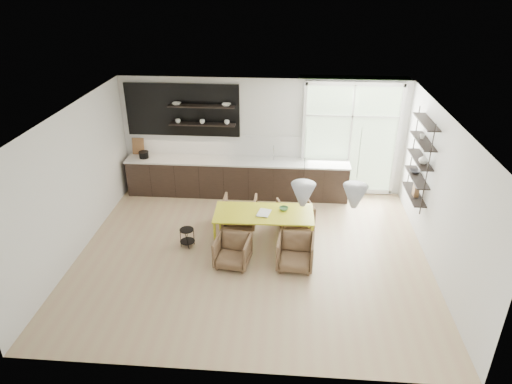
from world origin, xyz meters
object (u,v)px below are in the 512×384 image
armchair_back_left (240,212)px  armchair_front_right (295,252)px  armchair_front_left (233,251)px  dining_table (264,215)px  armchair_back_right (295,215)px  wire_stool (187,235)px

armchair_back_left → armchair_front_right: size_ratio=1.06×
armchair_front_left → dining_table: bearing=62.5°
dining_table → armchair_back_right: dining_table is taller
wire_stool → armchair_front_left: bearing=-29.4°
armchair_front_left → armchair_back_left: bearing=98.7°
armchair_front_right → wire_stool: bearing=170.2°
armchair_back_left → armchair_front_right: armchair_back_left is taller
wire_stool → armchair_back_right: bearing=21.6°
dining_table → armchair_front_left: size_ratio=3.06×
armchair_front_right → armchair_back_right: bearing=94.5°
dining_table → armchair_front_left: (-0.55, -0.79, -0.38)m
armchair_front_left → armchair_front_right: bearing=8.8°
dining_table → armchair_back_right: bearing=44.6°
wire_stool → dining_table: bearing=7.6°
armchair_back_left → wire_stool: size_ratio=1.91×
wire_stool → armchair_back_left: bearing=42.0°
armchair_back_left → armchair_front_right: 1.91m
armchair_front_left → wire_stool: size_ratio=1.70×
armchair_back_right → dining_table: bearing=29.9°
armchair_front_right → dining_table: bearing=134.8°
armchair_front_left → armchair_front_right: 1.21m
armchair_back_right → wire_stool: bearing=5.4°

